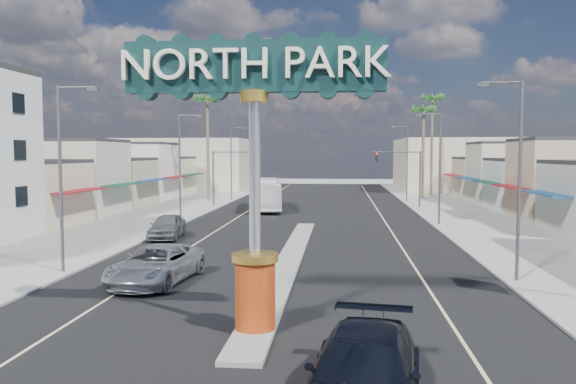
% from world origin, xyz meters
% --- Properties ---
extents(ground, '(160.00, 160.00, 0.00)m').
position_xyz_m(ground, '(0.00, 30.00, 0.00)').
color(ground, gray).
rests_on(ground, ground).
extents(road, '(20.00, 120.00, 0.01)m').
position_xyz_m(road, '(0.00, 30.00, 0.01)').
color(road, black).
rests_on(road, ground).
extents(median_island, '(1.30, 30.00, 0.16)m').
position_xyz_m(median_island, '(0.00, 14.00, 0.08)').
color(median_island, gray).
rests_on(median_island, ground).
extents(sidewalk_left, '(8.00, 120.00, 0.12)m').
position_xyz_m(sidewalk_left, '(-14.00, 30.00, 0.06)').
color(sidewalk_left, gray).
rests_on(sidewalk_left, ground).
extents(sidewalk_right, '(8.00, 120.00, 0.12)m').
position_xyz_m(sidewalk_right, '(14.00, 30.00, 0.06)').
color(sidewalk_right, gray).
rests_on(sidewalk_right, ground).
extents(storefront_row_left, '(12.00, 42.00, 6.00)m').
position_xyz_m(storefront_row_left, '(-24.00, 43.00, 3.00)').
color(storefront_row_left, beige).
rests_on(storefront_row_left, ground).
extents(storefront_row_right, '(12.00, 42.00, 6.00)m').
position_xyz_m(storefront_row_right, '(24.00, 43.00, 3.00)').
color(storefront_row_right, '#B7B29E').
rests_on(storefront_row_right, ground).
extents(backdrop_far_left, '(20.00, 20.00, 8.00)m').
position_xyz_m(backdrop_far_left, '(-22.00, 75.00, 4.00)').
color(backdrop_far_left, '#B7B29E').
rests_on(backdrop_far_left, ground).
extents(backdrop_far_right, '(20.00, 20.00, 8.00)m').
position_xyz_m(backdrop_far_right, '(22.00, 75.00, 4.00)').
color(backdrop_far_right, beige).
rests_on(backdrop_far_right, ground).
extents(gateway_sign, '(8.20, 1.50, 9.15)m').
position_xyz_m(gateway_sign, '(0.00, 1.98, 5.93)').
color(gateway_sign, '#B3260D').
rests_on(gateway_sign, median_island).
extents(traffic_signal_left, '(5.09, 0.45, 6.00)m').
position_xyz_m(traffic_signal_left, '(-9.18, 43.99, 4.27)').
color(traffic_signal_left, '#47474C').
rests_on(traffic_signal_left, ground).
extents(traffic_signal_right, '(5.09, 0.45, 6.00)m').
position_xyz_m(traffic_signal_right, '(9.18, 43.99, 4.27)').
color(traffic_signal_right, '#47474C').
rests_on(traffic_signal_right, ground).
extents(streetlight_l_near, '(2.03, 0.22, 9.00)m').
position_xyz_m(streetlight_l_near, '(-10.43, 10.00, 5.07)').
color(streetlight_l_near, '#47474C').
rests_on(streetlight_l_near, ground).
extents(streetlight_l_mid, '(2.03, 0.22, 9.00)m').
position_xyz_m(streetlight_l_mid, '(-10.43, 30.00, 5.07)').
color(streetlight_l_mid, '#47474C').
rests_on(streetlight_l_mid, ground).
extents(streetlight_l_far, '(2.03, 0.22, 9.00)m').
position_xyz_m(streetlight_l_far, '(-10.43, 52.00, 5.07)').
color(streetlight_l_far, '#47474C').
rests_on(streetlight_l_far, ground).
extents(streetlight_r_near, '(2.03, 0.22, 9.00)m').
position_xyz_m(streetlight_r_near, '(10.43, 10.00, 5.07)').
color(streetlight_r_near, '#47474C').
rests_on(streetlight_r_near, ground).
extents(streetlight_r_mid, '(2.03, 0.22, 9.00)m').
position_xyz_m(streetlight_r_mid, '(10.43, 30.00, 5.07)').
color(streetlight_r_mid, '#47474C').
rests_on(streetlight_r_mid, ground).
extents(streetlight_r_far, '(2.03, 0.22, 9.00)m').
position_xyz_m(streetlight_r_far, '(10.43, 52.00, 5.07)').
color(streetlight_r_far, '#47474C').
rests_on(streetlight_r_far, ground).
extents(palm_left_far, '(2.60, 2.60, 13.10)m').
position_xyz_m(palm_left_far, '(-13.00, 50.00, 11.50)').
color(palm_left_far, brown).
rests_on(palm_left_far, ground).
extents(palm_right_mid, '(2.60, 2.60, 12.10)m').
position_xyz_m(palm_right_mid, '(13.00, 56.00, 10.60)').
color(palm_right_mid, brown).
rests_on(palm_right_mid, ground).
extents(palm_right_far, '(2.60, 2.60, 14.10)m').
position_xyz_m(palm_right_far, '(15.00, 62.00, 12.39)').
color(palm_right_far, brown).
rests_on(palm_right_far, ground).
extents(suv_left, '(3.44, 6.27, 1.67)m').
position_xyz_m(suv_left, '(-5.47, 8.50, 0.83)').
color(suv_left, silver).
rests_on(suv_left, ground).
extents(suv_right, '(3.26, 6.35, 1.76)m').
position_xyz_m(suv_right, '(3.26, -3.32, 0.88)').
color(suv_right, black).
rests_on(suv_right, ground).
extents(car_parked_left, '(2.39, 5.06, 1.67)m').
position_xyz_m(car_parked_left, '(-9.00, 21.34, 0.84)').
color(car_parked_left, slate).
rests_on(car_parked_left, ground).
extents(city_bus, '(4.21, 11.76, 3.20)m').
position_xyz_m(city_bus, '(-4.78, 41.21, 1.60)').
color(city_bus, white).
rests_on(city_bus, ground).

